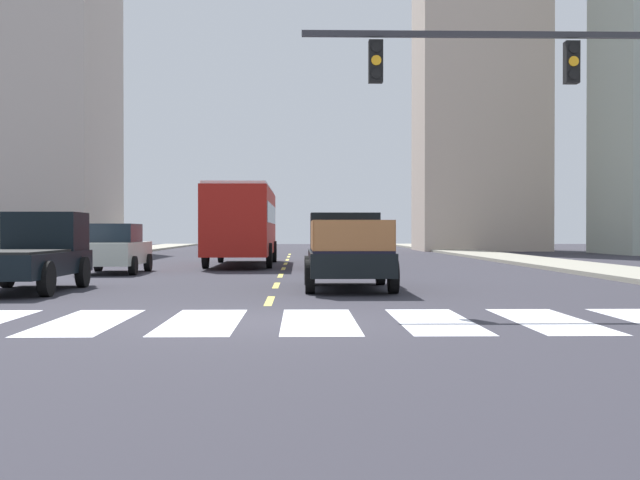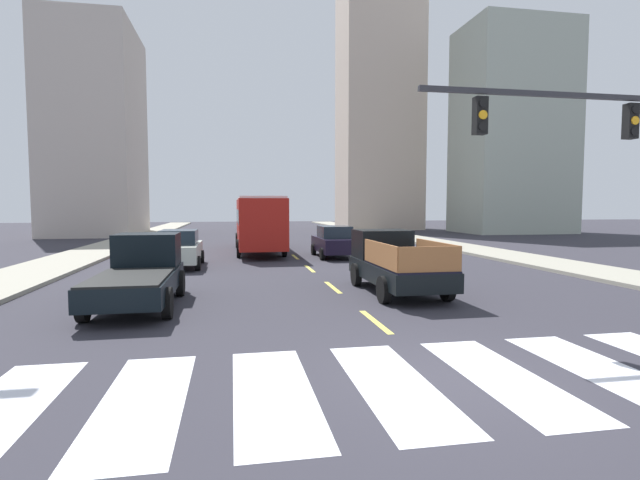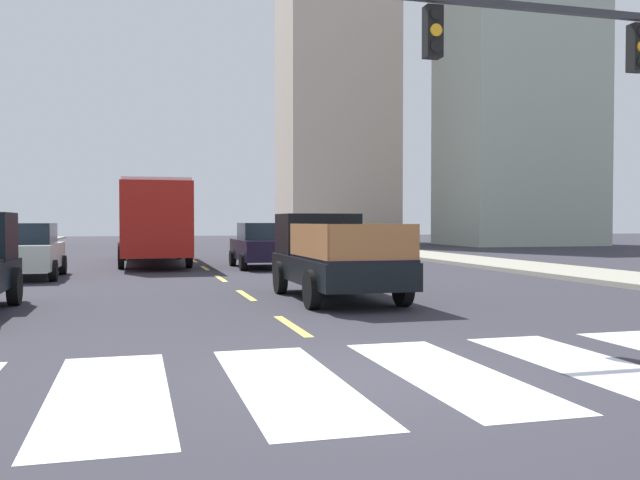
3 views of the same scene
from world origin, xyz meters
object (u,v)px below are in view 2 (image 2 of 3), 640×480
at_px(city_bus, 258,220).
at_px(sedan_near_right, 334,242).
at_px(pickup_dark, 141,272).
at_px(sedan_mid, 179,249).
at_px(pickup_stakebed, 393,263).

height_order(city_bus, sedan_near_right, city_bus).
height_order(pickup_dark, sedan_mid, pickup_dark).
distance_m(pickup_stakebed, city_bus, 14.77).
distance_m(city_bus, sedan_near_right, 5.52).
relative_size(pickup_stakebed, sedan_mid, 1.18).
bearing_deg(sedan_mid, sedan_near_right, 20.60).
distance_m(city_bus, sedan_mid, 7.86).
xyz_separation_m(city_bus, sedan_near_right, (3.91, -3.73, -1.09)).
xyz_separation_m(city_bus, sedan_mid, (-3.98, -6.69, -1.09)).
bearing_deg(sedan_near_right, pickup_dark, -123.70).
relative_size(pickup_dark, sedan_near_right, 1.18).
bearing_deg(sedan_mid, pickup_dark, -91.36).
bearing_deg(city_bus, sedan_near_right, -41.44).
height_order(pickup_stakebed, sedan_near_right, pickup_stakebed).
height_order(pickup_stakebed, city_bus, city_bus).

